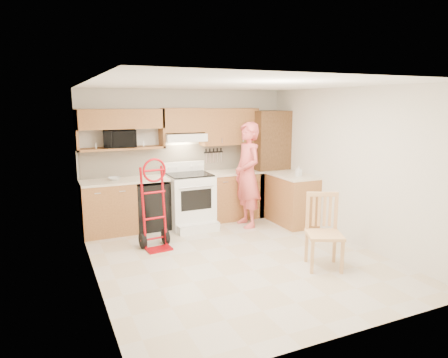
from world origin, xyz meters
TOP-DOWN VIEW (x-y plane):
  - floor at (0.00, 0.00)m, footprint 4.00×4.50m
  - ceiling at (0.00, 0.00)m, footprint 4.00×4.50m
  - wall_back at (0.00, 2.26)m, footprint 4.00×0.02m
  - wall_front at (0.00, -2.26)m, footprint 4.00×0.02m
  - wall_left at (-2.01, 0.00)m, footprint 0.02×4.50m
  - wall_right at (2.01, 0.00)m, footprint 0.02×4.50m
  - backsplash at (0.00, 2.23)m, footprint 3.92×0.03m
  - lower_cab_left at (-1.55, 1.95)m, footprint 0.90×0.60m
  - dishwasher at (-0.80, 1.95)m, footprint 0.60×0.60m
  - lower_cab_right at (0.83, 1.95)m, footprint 1.14×0.60m
  - countertop_left at (-1.25, 1.95)m, footprint 1.50×0.63m
  - countertop_right at (0.83, 1.95)m, footprint 1.14×0.63m
  - cab_return_right at (1.70, 1.15)m, footprint 0.60×1.00m
  - countertop_return at (1.70, 1.15)m, footprint 0.63×1.00m
  - pantry_tall at (1.65, 1.95)m, footprint 0.70×0.60m
  - upper_cab_left at (-1.25, 2.08)m, footprint 1.50×0.33m
  - upper_shelf_mw at (-1.25, 2.08)m, footprint 1.50×0.33m
  - upper_cab_center at (-0.12, 2.08)m, footprint 0.76×0.33m
  - upper_cab_right at (0.83, 2.08)m, footprint 1.14×0.33m
  - range_hood at (-0.12, 2.02)m, footprint 0.76×0.46m
  - knife_strip at (0.55, 2.21)m, footprint 0.40×0.05m
  - microwave at (-1.28, 2.08)m, footprint 0.59×0.43m
  - range at (-0.11, 1.72)m, footprint 0.79×1.04m
  - person at (0.86, 1.35)m, footprint 0.48×0.71m
  - hand_truck at (-0.99, 0.89)m, footprint 0.55×0.51m
  - dining_chair at (0.92, -0.81)m, footprint 0.63×0.65m
  - soap_bottle at (1.70, 0.95)m, footprint 0.09×0.10m
  - bowl at (-1.42, 1.95)m, footprint 0.22×0.22m

SIDE VIEW (x-z plane):
  - floor at x=0.00m, z-range -0.02..0.00m
  - dishwasher at x=-0.80m, z-range 0.00..0.85m
  - lower_cab_left at x=-1.55m, z-range 0.00..0.90m
  - lower_cab_right at x=0.83m, z-range 0.00..0.90m
  - cab_return_right at x=1.70m, z-range 0.00..0.90m
  - dining_chair at x=0.92m, z-range 0.00..1.03m
  - range at x=-0.11m, z-range 0.00..1.16m
  - hand_truck at x=-0.99m, z-range 0.00..1.29m
  - countertop_left at x=-1.25m, z-range 0.90..0.94m
  - countertop_right at x=0.83m, z-range 0.90..0.94m
  - countertop_return at x=1.70m, z-range 0.90..0.94m
  - person at x=0.86m, z-range 0.00..1.92m
  - bowl at x=-1.42m, z-range 0.94..0.99m
  - soap_bottle at x=1.70m, z-range 0.94..1.13m
  - pantry_tall at x=1.65m, z-range 0.00..2.10m
  - backsplash at x=0.00m, z-range 0.92..1.48m
  - knife_strip at x=0.55m, z-range 1.09..1.39m
  - wall_back at x=0.00m, z-range 0.00..2.50m
  - wall_front at x=0.00m, z-range 0.00..2.50m
  - wall_left at x=-2.01m, z-range 0.00..2.50m
  - wall_right at x=2.01m, z-range 0.00..2.50m
  - upper_shelf_mw at x=-1.25m, z-range 1.45..1.49m
  - range_hood at x=-0.12m, z-range 1.56..1.70m
  - microwave at x=-1.28m, z-range 1.49..1.79m
  - upper_cab_right at x=0.83m, z-range 1.45..2.15m
  - upper_cab_center at x=-0.12m, z-range 1.72..2.16m
  - upper_cab_left at x=-1.25m, z-range 1.81..2.15m
  - ceiling at x=0.00m, z-range 2.50..2.52m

